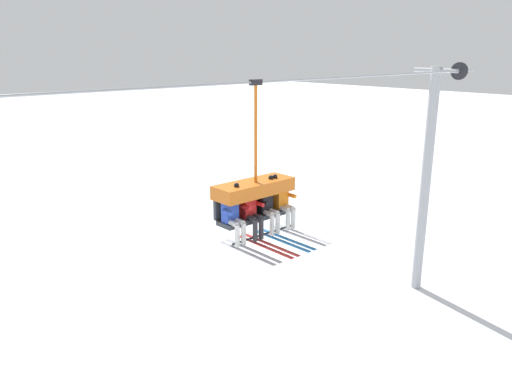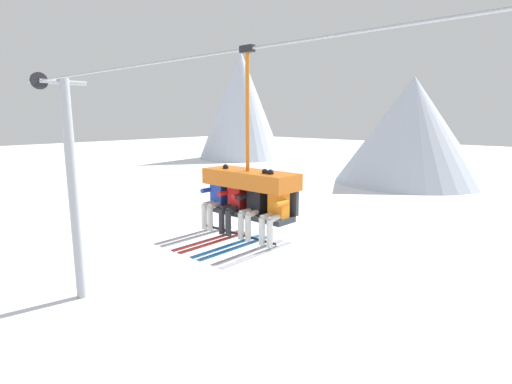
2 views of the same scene
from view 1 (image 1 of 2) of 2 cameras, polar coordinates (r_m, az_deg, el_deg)
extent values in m
cylinder|color=#9EA3A8|center=(18.72, 18.80, 0.96)|extent=(0.36, 0.36, 8.11)
cylinder|color=#9EA3A8|center=(18.17, 19.91, 12.94)|extent=(0.16, 1.60, 0.16)
cylinder|color=black|center=(17.80, 22.21, 12.68)|extent=(0.08, 0.56, 0.56)
cylinder|color=#9EA3A8|center=(10.45, -1.45, 12.35)|extent=(20.32, 0.05, 0.05)
cube|color=#33383D|center=(11.24, -0.03, -2.80)|extent=(1.89, 0.48, 0.10)
cube|color=#33383D|center=(11.36, -0.97, -1.15)|extent=(1.89, 0.08, 0.45)
cube|color=#D16619|center=(11.09, -0.23, 0.45)|extent=(1.93, 0.68, 0.30)
cylinder|color=black|center=(11.13, 1.07, -4.80)|extent=(1.89, 0.04, 0.04)
cylinder|color=#D16619|center=(10.79, -0.03, 6.57)|extent=(0.07, 0.07, 2.11)
cube|color=black|center=(10.67, -0.03, 12.43)|extent=(0.28, 0.12, 0.12)
cube|color=#2847B7|center=(10.67, -2.99, -2.11)|extent=(0.32, 0.22, 0.52)
sphere|color=silver|center=(10.56, -3.02, -0.26)|extent=(0.22, 0.22, 0.22)
ellipsoid|color=black|center=(10.49, -2.67, -0.38)|extent=(0.17, 0.04, 0.08)
cylinder|color=silver|center=(10.56, -2.76, -3.56)|extent=(0.11, 0.34, 0.11)
cylinder|color=silver|center=(10.66, -2.03, -3.35)|extent=(0.11, 0.34, 0.11)
cylinder|color=silver|center=(10.52, -2.16, -5.03)|extent=(0.11, 0.11, 0.48)
cylinder|color=silver|center=(10.62, -1.43, -4.80)|extent=(0.11, 0.11, 0.48)
cube|color=#B2B2BC|center=(10.41, -1.09, -6.95)|extent=(0.09, 1.70, 0.02)
cube|color=#B2B2BC|center=(10.52, -0.36, -6.71)|extent=(0.09, 1.70, 0.02)
cylinder|color=#2847B7|center=(10.43, -3.27, -2.31)|extent=(0.09, 0.30, 0.09)
cylinder|color=#2847B7|center=(10.68, -2.24, -0.12)|extent=(0.09, 0.09, 0.30)
sphere|color=black|center=(10.63, -2.25, 0.76)|extent=(0.11, 0.11, 0.11)
cube|color=red|center=(10.97, -0.94, -1.57)|extent=(0.32, 0.22, 0.52)
sphere|color=black|center=(10.87, -0.95, 0.23)|extent=(0.22, 0.22, 0.22)
ellipsoid|color=black|center=(10.80, -0.60, 0.12)|extent=(0.17, 0.04, 0.08)
cylinder|color=#2D2D33|center=(10.87, -0.70, -2.97)|extent=(0.11, 0.34, 0.11)
cylinder|color=#2D2D33|center=(10.98, -0.01, -2.78)|extent=(0.11, 0.34, 0.11)
cylinder|color=#2D2D33|center=(10.83, -0.10, -4.39)|extent=(0.11, 0.11, 0.48)
cylinder|color=#2D2D33|center=(10.94, 0.59, -4.18)|extent=(0.11, 0.11, 0.48)
cube|color=#B22823|center=(10.73, 0.97, -6.26)|extent=(0.09, 1.70, 0.02)
cube|color=#B22823|center=(10.84, 1.65, -6.02)|extent=(0.09, 1.70, 0.02)
cylinder|color=red|center=(10.74, -1.17, -1.75)|extent=(0.09, 0.30, 0.09)
cylinder|color=red|center=(10.97, 0.31, -1.36)|extent=(0.09, 0.30, 0.09)
cube|color=black|center=(11.30, 0.99, -1.06)|extent=(0.32, 0.22, 0.52)
sphere|color=black|center=(11.20, 1.00, 0.70)|extent=(0.22, 0.22, 0.22)
ellipsoid|color=black|center=(11.12, 1.36, 0.59)|extent=(0.17, 0.04, 0.08)
cylinder|color=silver|center=(11.19, 1.25, -2.42)|extent=(0.11, 0.34, 0.11)
cylinder|color=silver|center=(11.30, 1.90, -2.23)|extent=(0.11, 0.34, 0.11)
cylinder|color=silver|center=(11.15, 1.84, -3.79)|extent=(0.11, 0.11, 0.48)
cylinder|color=silver|center=(11.26, 2.49, -3.59)|extent=(0.11, 0.11, 0.48)
cube|color=#1E6BB2|center=(11.05, 2.90, -5.59)|extent=(0.09, 1.70, 0.02)
cube|color=#1E6BB2|center=(11.17, 3.54, -5.37)|extent=(0.09, 1.70, 0.02)
cylinder|color=black|center=(11.06, 0.81, -1.22)|extent=(0.09, 0.30, 0.09)
cylinder|color=black|center=(11.32, 1.70, 0.82)|extent=(0.09, 0.09, 0.30)
sphere|color=black|center=(11.28, 1.70, 1.65)|extent=(0.11, 0.11, 0.11)
cube|color=orange|center=(11.63, 2.82, -0.58)|extent=(0.32, 0.22, 0.52)
sphere|color=maroon|center=(11.53, 2.84, 1.13)|extent=(0.22, 0.22, 0.22)
ellipsoid|color=black|center=(11.46, 3.20, 1.04)|extent=(0.17, 0.04, 0.08)
cylinder|color=silver|center=(11.52, 3.08, -1.89)|extent=(0.11, 0.34, 0.11)
cylinder|color=silver|center=(11.64, 3.70, -1.71)|extent=(0.11, 0.34, 0.11)
cylinder|color=silver|center=(11.48, 3.67, -3.22)|extent=(0.11, 0.11, 0.48)
cylinder|color=silver|center=(11.60, 4.28, -3.03)|extent=(0.11, 0.11, 0.48)
cube|color=#B2B2BC|center=(11.39, 4.71, -4.96)|extent=(0.09, 1.70, 0.02)
cube|color=#B2B2BC|center=(11.51, 5.32, -4.75)|extent=(0.09, 1.70, 0.02)
cylinder|color=orange|center=(11.41, 2.17, 0.93)|extent=(0.09, 0.09, 0.30)
sphere|color=black|center=(11.37, 2.18, 1.76)|extent=(0.11, 0.11, 0.11)
cylinder|color=orange|center=(11.65, 3.99, -0.37)|extent=(0.09, 0.30, 0.09)
camera|label=2|loc=(12.53, 35.74, 4.61)|focal=28.00mm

